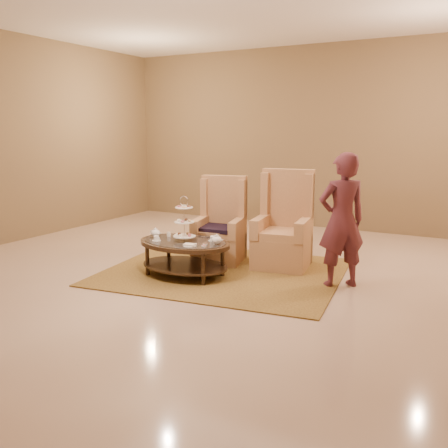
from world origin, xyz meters
The scene contains 8 objects.
ground centered at (0.00, 0.00, 0.00)m, with size 8.00×8.00×0.00m, color beige.
ceiling centered at (0.00, 0.00, 0.00)m, with size 8.00×8.00×0.02m, color silver.
wall_back centered at (0.00, 4.00, 1.75)m, with size 8.00×0.04×3.50m, color olive.
rug centered at (0.08, 0.28, 0.01)m, with size 3.39×2.94×0.02m.
tea_table centered at (-0.29, -0.13, 0.39)m, with size 1.32×0.94×1.07m.
armchair_left centered at (-0.26, 0.80, 0.42)m, with size 0.80×0.82×1.24m.
armchair_right centered at (0.66, 0.97, 0.46)m, with size 0.84×0.86×1.36m.
person centered at (1.62, 0.44, 0.82)m, with size 0.71×0.69×1.65m.
Camera 1 is at (3.21, -5.46, 1.91)m, focal length 40.00 mm.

